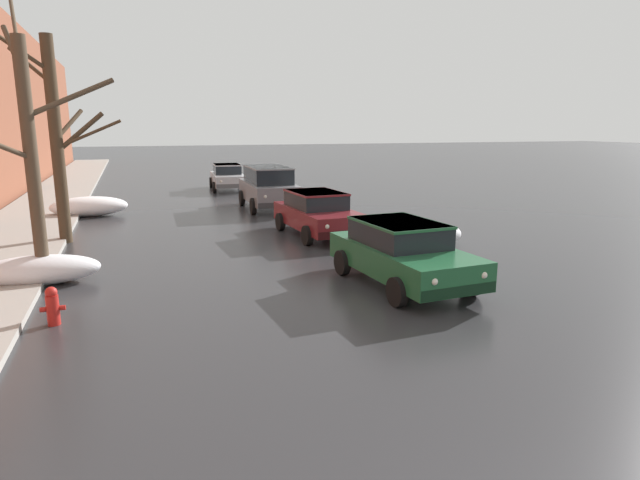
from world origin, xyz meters
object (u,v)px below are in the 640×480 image
object	(u,v)px
suv_grey_parked_kerbside_mid	(268,186)
sedan_maroon_parked_kerbside_close	(317,212)
bare_tree_mid_block	(57,136)
sedan_silver_parked_far_down_block	(227,176)
sedan_green_approaching_near_lane	(402,251)
fire_hydrant	(53,306)
bare_tree_second_along_sidewalk	(31,152)

from	to	relation	value
suv_grey_parked_kerbside_mid	sedan_maroon_parked_kerbside_close	bearing A→B (deg)	-88.88
bare_tree_mid_block	sedan_silver_parked_far_down_block	xyz separation A→B (m)	(7.11, 12.27, -2.45)
suv_grey_parked_kerbside_mid	bare_tree_mid_block	bearing A→B (deg)	-148.65
sedan_green_approaching_near_lane	suv_grey_parked_kerbside_mid	xyz separation A→B (m)	(-0.07, 11.99, 0.23)
sedan_silver_parked_far_down_block	fire_hydrant	xyz separation A→B (m)	(-6.61, -19.88, -0.39)
bare_tree_mid_block	sedan_maroon_parked_kerbside_close	bearing A→B (deg)	-11.19
suv_grey_parked_kerbside_mid	fire_hydrant	size ratio (longest dim) A/B	6.33
sedan_maroon_parked_kerbside_close	suv_grey_parked_kerbside_mid	world-z (taller)	suv_grey_parked_kerbside_mid
bare_tree_mid_block	fire_hydrant	bearing A→B (deg)	-86.24
bare_tree_second_along_sidewalk	sedan_maroon_parked_kerbside_close	world-z (taller)	bare_tree_second_along_sidewalk
sedan_maroon_parked_kerbside_close	fire_hydrant	bearing A→B (deg)	-139.56
sedan_green_approaching_near_lane	bare_tree_second_along_sidewalk	bearing A→B (deg)	160.40
sedan_green_approaching_near_lane	sedan_silver_parked_far_down_block	xyz separation A→B (m)	(-0.50, 19.67, -0.00)
bare_tree_second_along_sidewalk	suv_grey_parked_kerbside_mid	world-z (taller)	bare_tree_second_along_sidewalk
fire_hydrant	sedan_maroon_parked_kerbside_close	bearing A→B (deg)	40.44
bare_tree_mid_block	sedan_green_approaching_near_lane	size ratio (longest dim) A/B	1.47
sedan_silver_parked_far_down_block	bare_tree_second_along_sidewalk	bearing A→B (deg)	-112.75
sedan_silver_parked_far_down_block	fire_hydrant	size ratio (longest dim) A/B	5.97
sedan_maroon_parked_kerbside_close	fire_hydrant	size ratio (longest dim) A/B	5.97
sedan_green_approaching_near_lane	sedan_maroon_parked_kerbside_close	bearing A→B (deg)	89.53
bare_tree_second_along_sidewalk	sedan_silver_parked_far_down_block	world-z (taller)	bare_tree_second_along_sidewalk
sedan_green_approaching_near_lane	fire_hydrant	bearing A→B (deg)	-178.34
bare_tree_second_along_sidewalk	suv_grey_parked_kerbside_mid	bearing A→B (deg)	50.92
bare_tree_mid_block	suv_grey_parked_kerbside_mid	size ratio (longest dim) A/B	1.38
bare_tree_second_along_sidewalk	sedan_silver_parked_far_down_block	bearing A→B (deg)	67.25
sedan_green_approaching_near_lane	suv_grey_parked_kerbside_mid	distance (m)	11.99
sedan_silver_parked_far_down_block	bare_tree_mid_block	bearing A→B (deg)	-120.08
bare_tree_second_along_sidewalk	bare_tree_mid_block	bearing A→B (deg)	89.93
bare_tree_second_along_sidewalk	sedan_green_approaching_near_lane	world-z (taller)	bare_tree_second_along_sidewalk
bare_tree_mid_block	sedan_silver_parked_far_down_block	distance (m)	14.39
sedan_green_approaching_near_lane	fire_hydrant	size ratio (longest dim) A/B	5.95
bare_tree_second_along_sidewalk	fire_hydrant	xyz separation A→B (m)	(0.51, -2.92, -2.60)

